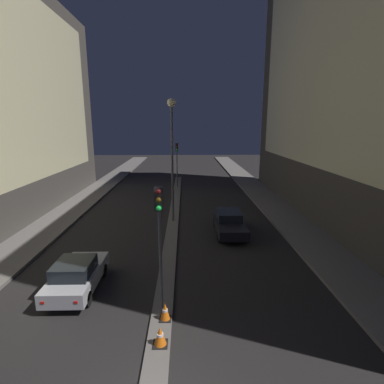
% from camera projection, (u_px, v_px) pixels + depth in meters
% --- Properties ---
extents(building_right, '(6.01, 31.72, 25.00)m').
position_uv_depth(building_right, '(367.00, 46.00, 20.37)').
color(building_right, '#423D38').
rests_on(building_right, ground).
extents(median_strip, '(0.82, 34.17, 0.10)m').
position_uv_depth(median_strip, '(174.00, 213.00, 25.01)').
color(median_strip, '#66605B').
rests_on(median_strip, ground).
extents(traffic_light_near, '(0.32, 0.42, 5.09)m').
position_uv_depth(traffic_light_near, '(160.00, 224.00, 10.83)').
color(traffic_light_near, '#4C4C51').
rests_on(traffic_light_near, median_strip).
extents(traffic_light_mid, '(0.32, 0.42, 5.09)m').
position_uv_depth(traffic_light_mid, '(177.00, 155.00, 34.22)').
color(traffic_light_mid, '#4C4C51').
rests_on(traffic_light_mid, median_strip).
extents(street_lamp, '(0.60, 0.60, 8.99)m').
position_uv_depth(street_lamp, '(172.00, 135.00, 21.45)').
color(street_lamp, '#4C4C51').
rests_on(street_lamp, median_strip).
extents(traffic_cone_near, '(0.50, 0.50, 0.66)m').
position_uv_depth(traffic_cone_near, '(160.00, 336.00, 9.99)').
color(traffic_cone_near, black).
rests_on(traffic_cone_near, median_strip).
extents(traffic_cone_far, '(0.45, 0.45, 0.68)m').
position_uv_depth(traffic_cone_far, '(165.00, 311.00, 11.28)').
color(traffic_cone_far, black).
rests_on(traffic_cone_far, median_strip).
extents(car_left_lane, '(1.82, 4.05, 1.52)m').
position_uv_depth(car_left_lane, '(77.00, 275.00, 13.32)').
color(car_left_lane, '#B2B2B7').
rests_on(car_left_lane, ground).
extents(car_right_lane, '(1.84, 4.64, 1.51)m').
position_uv_depth(car_right_lane, '(229.00, 223.00, 20.36)').
color(car_right_lane, black).
rests_on(car_right_lane, ground).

